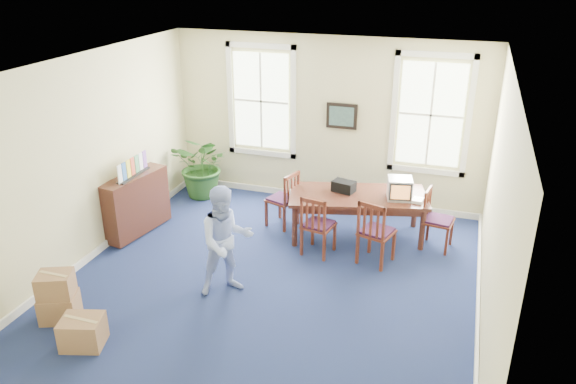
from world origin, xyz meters
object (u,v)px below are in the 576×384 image
(conference_table, at_px, (357,215))
(potted_plant, at_px, (204,166))
(man, at_px, (226,241))
(credenza, at_px, (136,205))
(crt_tv, at_px, (400,188))
(chair_near_left, at_px, (319,224))
(cardboard_boxes, at_px, (73,294))

(conference_table, xyz_separation_m, potted_plant, (-3.25, 0.75, 0.26))
(man, xyz_separation_m, credenza, (-2.25, 1.22, -0.29))
(conference_table, relative_size, man, 1.41)
(crt_tv, bearing_deg, potted_plant, 158.15)
(crt_tv, xyz_separation_m, credenza, (-4.35, -1.11, -0.44))
(crt_tv, distance_m, chair_near_left, 1.49)
(crt_tv, bearing_deg, cardboard_boxes, -148.41)
(conference_table, distance_m, cardboard_boxes, 4.69)
(credenza, xyz_separation_m, potted_plant, (0.42, 1.81, 0.13))
(man, bearing_deg, potted_plant, 83.27)
(conference_table, bearing_deg, credenza, -178.50)
(chair_near_left, bearing_deg, credenza, 15.33)
(credenza, bearing_deg, conference_table, 26.07)
(man, bearing_deg, credenza, 113.71)
(chair_near_left, relative_size, man, 0.64)
(cardboard_boxes, bearing_deg, credenza, 102.96)
(crt_tv, xyz_separation_m, potted_plant, (-3.93, 0.70, -0.31))
(potted_plant, xyz_separation_m, cardboard_boxes, (0.15, -4.27, -0.29))
(conference_table, xyz_separation_m, crt_tv, (0.68, 0.05, 0.57))
(crt_tv, height_order, credenza, crt_tv)
(conference_table, distance_m, potted_plant, 3.35)
(man, distance_m, potted_plant, 3.54)
(crt_tv, relative_size, potted_plant, 0.33)
(potted_plant, bearing_deg, conference_table, -13.08)
(man, bearing_deg, cardboard_boxes, 178.61)
(crt_tv, bearing_deg, conference_table, 172.69)
(man, height_order, potted_plant, man)
(chair_near_left, bearing_deg, conference_table, -110.45)
(cardboard_boxes, bearing_deg, crt_tv, 43.30)
(crt_tv, xyz_separation_m, man, (-2.10, -2.32, -0.15))
(crt_tv, distance_m, credenza, 4.51)
(chair_near_left, bearing_deg, cardboard_boxes, 56.52)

